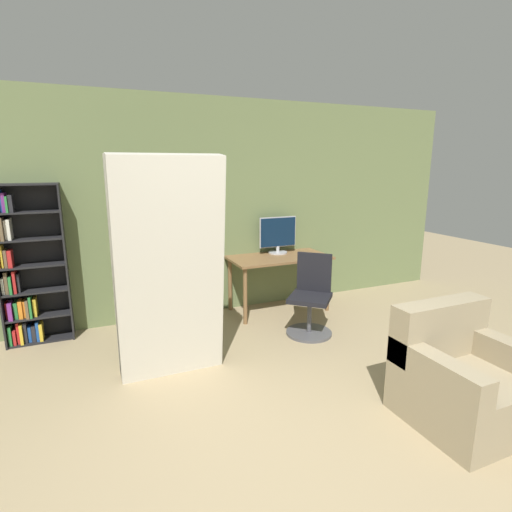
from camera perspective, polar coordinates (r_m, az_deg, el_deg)
name	(u,v)px	position (r m, az deg, el deg)	size (l,w,h in m)	color
ground_plane	(323,506)	(2.70, 9.61, -31.74)	(16.00, 16.00, 0.00)	#9E8966
wall_back	(181,210)	(5.01, -10.63, 6.48)	(8.00, 0.06, 2.70)	#6B7A4C
desk	(279,263)	(5.20, 3.32, -1.07)	(1.29, 0.66, 0.73)	brown
monitor	(278,235)	(5.32, 3.14, 3.07)	(0.53, 0.25, 0.49)	#B7B7BC
office_chair	(311,302)	(4.61, 7.83, -6.58)	(0.62, 0.62, 0.91)	#4C4C51
bookshelf	(26,271)	(4.89, -29.97, -1.82)	(0.66, 0.27, 1.71)	black
mattress_near	(171,271)	(3.53, -12.09, -2.14)	(0.92, 0.40, 1.98)	beige
mattress_far	(167,267)	(3.68, -12.57, -1.58)	(0.92, 0.26, 1.98)	beige
armchair	(462,378)	(3.51, 27.30, -15.25)	(0.85, 0.80, 0.85)	gray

